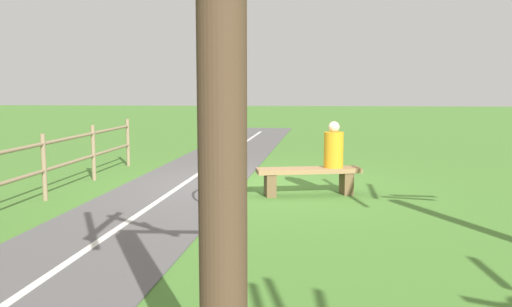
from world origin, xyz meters
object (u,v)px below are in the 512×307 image
at_px(bench, 309,176).
at_px(backpack, 232,180).
at_px(bicycle, 227,175).
at_px(tree_by_path, 229,122).
at_px(person_seated, 334,148).

height_order(bench, backpack, bench).
bearing_deg(bicycle, backpack, -165.60).
xyz_separation_m(bench, bicycle, (1.36, 0.31, 0.06)).
height_order(bicycle, tree_by_path, tree_by_path).
relative_size(bench, tree_by_path, 0.48).
bearing_deg(tree_by_path, person_seated, -98.33).
relative_size(backpack, tree_by_path, 0.11).
distance_m(bench, backpack, 1.37).
relative_size(bench, bicycle, 1.09).
distance_m(bench, person_seated, 0.64).
bearing_deg(tree_by_path, backpack, -83.21).
height_order(bench, person_seated, person_seated).
relative_size(bench, backpack, 4.39).
bearing_deg(bench, tree_by_path, 73.05).
relative_size(person_seated, bicycle, 0.47).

